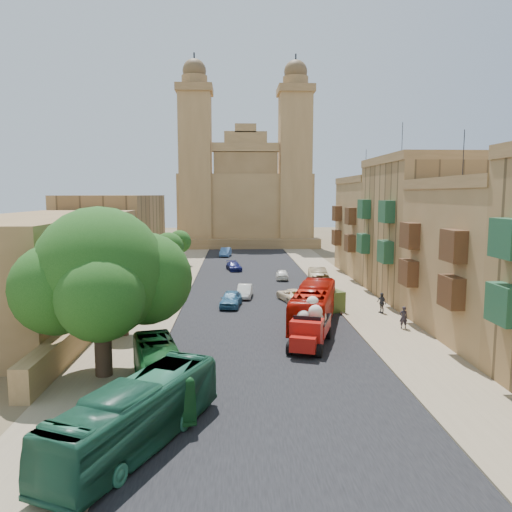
{
  "coord_description": "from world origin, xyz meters",
  "views": [
    {
      "loc": [
        -2.11,
        -23.36,
        10.11
      ],
      "look_at": [
        0.0,
        26.0,
        4.0
      ],
      "focal_mm": 35.0,
      "sensor_mm": 36.0,
      "label": 1
    }
  ],
  "objects": [
    {
      "name": "townhouse_b",
      "position": [
        15.95,
        11.0,
        5.66
      ],
      "size": [
        9.0,
        14.0,
        14.9
      ],
      "color": "olive",
      "rests_on": "ground"
    },
    {
      "name": "street_tree_d",
      "position": [
        -10.0,
        48.0,
        3.38
      ],
      "size": [
        3.29,
        3.29,
        5.05
      ],
      "color": "#3B291D",
      "rests_on": "ground"
    },
    {
      "name": "car_white_b",
      "position": [
        3.52,
        35.33,
        0.61
      ],
      "size": [
        1.67,
        3.65,
        1.21
      ],
      "primitive_type": "imported",
      "rotation": [
        0.0,
        0.0,
        3.07
      ],
      "color": "white",
      "rests_on": "ground"
    },
    {
      "name": "bus_green_north",
      "position": [
        -5.92,
        1.0,
        1.23
      ],
      "size": [
        4.28,
        9.1,
        2.47
      ],
      "primitive_type": "imported",
      "rotation": [
        0.0,
        0.0,
        0.26
      ],
      "color": "#1A5D28",
      "rests_on": "ground"
    },
    {
      "name": "sidewalk_east",
      "position": [
        9.5,
        30.0,
        0.01
      ],
      "size": [
        5.0,
        140.0,
        0.01
      ],
      "primitive_type": "cube",
      "color": "#877459",
      "rests_on": "ground"
    },
    {
      "name": "townhouse_d",
      "position": [
        15.95,
        39.0,
        6.16
      ],
      "size": [
        9.0,
        14.0,
        15.9
      ],
      "color": "olive",
      "rests_on": "ground"
    },
    {
      "name": "car_blue_a",
      "position": [
        -2.49,
        20.98,
        0.72
      ],
      "size": [
        2.24,
        4.4,
        1.43
      ],
      "primitive_type": "imported",
      "rotation": [
        0.0,
        0.0,
        -0.13
      ],
      "color": "teal",
      "rests_on": "ground"
    },
    {
      "name": "church",
      "position": [
        -0.0,
        78.61,
        9.52
      ],
      "size": [
        28.0,
        22.5,
        36.3
      ],
      "color": "olive",
      "rests_on": "ground"
    },
    {
      "name": "car_cream",
      "position": [
        3.28,
        23.19,
        0.59
      ],
      "size": [
        3.0,
        4.63,
        1.19
      ],
      "primitive_type": "imported",
      "rotation": [
        0.0,
        0.0,
        3.4
      ],
      "color": "#FCE0B7",
      "rests_on": "ground"
    },
    {
      "name": "ficus_tree",
      "position": [
        -9.42,
        4.01,
        5.61
      ],
      "size": [
        9.48,
        8.73,
        9.48
      ],
      "color": "#3B291D",
      "rests_on": "ground"
    },
    {
      "name": "red_truck",
      "position": [
        2.88,
        8.81,
        1.43
      ],
      "size": [
        3.7,
        5.91,
        3.26
      ],
      "color": "#B4140D",
      "rests_on": "ground"
    },
    {
      "name": "bus_cream_east",
      "position": [
        6.5,
        26.76,
        1.16
      ],
      "size": [
        2.85,
        8.47,
        2.31
      ],
      "primitive_type": "imported",
      "rotation": [
        0.0,
        0.0,
        3.03
      ],
      "color": "beige",
      "rests_on": "ground"
    },
    {
      "name": "townhouse_c",
      "position": [
        15.95,
        25.0,
        6.91
      ],
      "size": [
        9.0,
        14.0,
        17.4
      ],
      "color": "#9A7446",
      "rests_on": "ground"
    },
    {
      "name": "pedestrian_a",
      "position": [
        10.63,
        13.01,
        0.86
      ],
      "size": [
        0.63,
        0.42,
        1.72
      ],
      "primitive_type": "imported",
      "rotation": [
        0.0,
        0.0,
        3.15
      ],
      "color": "#27232B",
      "rests_on": "ground"
    },
    {
      "name": "car_blue_b",
      "position": [
        -3.66,
        58.13,
        0.71
      ],
      "size": [
        2.0,
        4.45,
        1.42
      ],
      "primitive_type": "imported",
      "rotation": [
        0.0,
        0.0,
        -0.12
      ],
      "color": "#4F81C2",
      "rests_on": "ground"
    },
    {
      "name": "street_tree_b",
      "position": [
        -10.0,
        24.0,
        2.85
      ],
      "size": [
        2.77,
        2.77,
        4.26
      ],
      "color": "#3B291D",
      "rests_on": "ground"
    },
    {
      "name": "bus_green_south",
      "position": [
        -6.05,
        -4.17,
        1.36
      ],
      "size": [
        6.1,
        9.81,
        2.71
      ],
      "primitive_type": "imported",
      "rotation": [
        0.0,
        0.0,
        -0.43
      ],
      "color": "#205A40",
      "rests_on": "ground"
    },
    {
      "name": "west_wall",
      "position": [
        -12.5,
        20.0,
        0.9
      ],
      "size": [
        1.0,
        40.0,
        1.8
      ],
      "primitive_type": "cube",
      "color": "olive",
      "rests_on": "ground"
    },
    {
      "name": "ground",
      "position": [
        0.0,
        0.0,
        0.0
      ],
      "size": [
        260.0,
        260.0,
        0.0
      ],
      "primitive_type": "plane",
      "color": "brown"
    },
    {
      "name": "bus_red_east",
      "position": [
        4.0,
        14.41,
        1.55
      ],
      "size": [
        5.39,
        11.4,
        3.09
      ],
      "primitive_type": "imported",
      "rotation": [
        0.0,
        0.0,
        2.88
      ],
      "color": "#BC1307",
      "rests_on": "ground"
    },
    {
      "name": "car_white_a",
      "position": [
        -1.16,
        25.01,
        0.63
      ],
      "size": [
        1.72,
        3.94,
        1.26
      ],
      "primitive_type": "imported",
      "rotation": [
        0.0,
        0.0,
        -0.1
      ],
      "color": "white",
      "rests_on": "ground"
    },
    {
      "name": "car_dkblue",
      "position": [
        -2.25,
        42.69,
        0.58
      ],
      "size": [
        2.43,
        4.28,
        1.17
      ],
      "primitive_type": "imported",
      "rotation": [
        0.0,
        0.0,
        0.21
      ],
      "color": "navy",
      "rests_on": "ground"
    },
    {
      "name": "street_tree_a",
      "position": [
        -10.0,
        12.0,
        3.31
      ],
      "size": [
        3.22,
        3.22,
        4.95
      ],
      "color": "#3B291D",
      "rests_on": "ground"
    },
    {
      "name": "pedestrian_c",
      "position": [
        10.44,
        18.02,
        0.89
      ],
      "size": [
        0.83,
        1.13,
        1.78
      ],
      "primitive_type": "imported",
      "rotation": [
        0.0,
        0.0,
        5.15
      ],
      "color": "#39393D",
      "rests_on": "ground"
    },
    {
      "name": "street_tree_c",
      "position": [
        -10.0,
        36.0,
        3.79
      ],
      "size": [
        3.67,
        3.67,
        5.65
      ],
      "color": "#3B291D",
      "rests_on": "ground"
    },
    {
      "name": "west_building_mid",
      "position": [
        -18.0,
        44.0,
        5.0
      ],
      "size": [
        10.0,
        22.0,
        10.0
      ],
      "primitive_type": "cube",
      "color": "#9A7446",
      "rests_on": "ground"
    },
    {
      "name": "kerb_east",
      "position": [
        7.0,
        30.0,
        0.06
      ],
      "size": [
        0.25,
        140.0,
        0.12
      ],
      "primitive_type": "cube",
      "color": "#877459",
      "rests_on": "ground"
    },
    {
      "name": "sidewalk_west",
      "position": [
        -9.5,
        30.0,
        0.01
      ],
      "size": [
        5.0,
        140.0,
        0.01
      ],
      "primitive_type": "cube",
      "color": "#877459",
      "rests_on": "ground"
    },
    {
      "name": "road_surface",
      "position": [
        0.0,
        30.0,
        0.01
      ],
      "size": [
        14.0,
        140.0,
        0.01
      ],
      "primitive_type": "cube",
      "color": "black",
      "rests_on": "ground"
    },
    {
      "name": "kerb_west",
      "position": [
        -7.0,
        30.0,
        0.06
      ],
      "size": [
        0.25,
        140.0,
        0.12
      ],
      "primitive_type": "cube",
      "color": "#877459",
      "rests_on": "ground"
    },
    {
      "name": "olive_pickup",
      "position": [
        5.85,
        20.0,
        0.87
      ],
      "size": [
        3.07,
        4.69,
        1.79
      ],
      "color": "#40531F",
      "rests_on": "ground"
    },
    {
      "name": "west_building_low",
      "position": [
        -18.0,
        18.0,
        4.2
      ],
      "size": [
        10.0,
        28.0,
        8.4
      ],
      "primitive_type": "cube",
      "color": "brown",
      "rests_on": "ground"
    }
  ]
}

